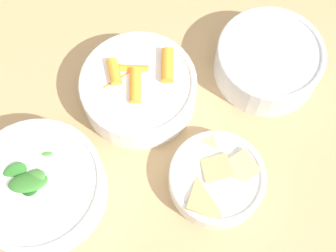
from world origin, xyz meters
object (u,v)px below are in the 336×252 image
at_px(bowl_beans_hotdog, 268,61).
at_px(bowl_greens, 38,187).
at_px(bowl_carrots, 139,88).
at_px(bowl_cookies, 217,179).

bearing_deg(bowl_beans_hotdog, bowl_greens, -134.08).
bearing_deg(bowl_greens, bowl_beans_hotdog, 45.92).
bearing_deg(bowl_carrots, bowl_cookies, -36.02).
bearing_deg(bowl_carrots, bowl_greens, -116.40).
height_order(bowl_carrots, bowl_greens, bowl_greens).
relative_size(bowl_greens, bowl_cookies, 1.38).
bearing_deg(bowl_cookies, bowl_carrots, 143.98).
distance_m(bowl_beans_hotdog, bowl_cookies, 0.21).
height_order(bowl_carrots, bowl_beans_hotdog, bowl_carrots).
distance_m(bowl_carrots, bowl_cookies, 0.19).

